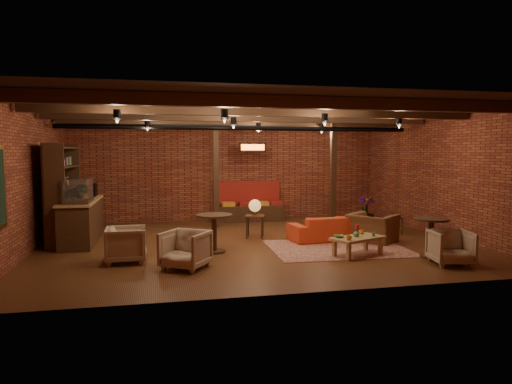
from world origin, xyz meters
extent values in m
plane|color=#371B0D|center=(0.00, 0.00, 0.00)|extent=(10.00, 10.00, 0.00)
cube|color=black|center=(0.00, 0.00, 3.20)|extent=(10.00, 8.00, 0.02)
cube|color=maroon|center=(0.00, 4.00, 1.60)|extent=(10.00, 0.02, 3.20)
cube|color=maroon|center=(0.00, -4.00, 1.60)|extent=(10.00, 0.02, 3.20)
cube|color=maroon|center=(-5.00, 0.00, 1.60)|extent=(0.02, 8.00, 3.20)
cube|color=maroon|center=(5.00, 0.00, 1.60)|extent=(0.02, 8.00, 3.20)
cylinder|color=black|center=(0.00, 1.60, 2.85)|extent=(9.60, 0.12, 0.12)
cube|color=black|center=(-0.60, 2.60, 1.60)|extent=(0.16, 0.16, 3.20)
cube|color=black|center=(2.80, 2.00, 1.60)|extent=(0.16, 0.16, 3.20)
imported|color=#337F33|center=(-4.00, 1.20, 1.22)|extent=(0.35, 0.39, 0.30)
cube|color=#FF6019|center=(0.60, 3.10, 2.35)|extent=(0.86, 0.06, 0.30)
cube|color=maroon|center=(1.74, -0.99, 0.01)|extent=(3.16, 2.47, 0.01)
imported|color=red|center=(1.98, -0.01, 0.31)|extent=(2.19, 1.04, 0.62)
cube|color=olive|center=(1.89, -1.75, 0.37)|extent=(1.30, 0.99, 0.06)
cube|color=olive|center=(1.52, -2.13, 0.17)|extent=(0.07, 0.07, 0.35)
cube|color=olive|center=(2.41, -1.75, 0.17)|extent=(0.07, 0.07, 0.35)
cube|color=olive|center=(1.36, -1.75, 0.17)|extent=(0.07, 0.07, 0.35)
cube|color=olive|center=(2.25, -1.37, 0.17)|extent=(0.07, 0.07, 0.35)
imported|color=#C0892D|center=(1.55, -2.04, 0.45)|extent=(0.15, 0.15, 0.09)
imported|color=#437F39|center=(2.24, -1.75, 0.45)|extent=(0.12, 0.12, 0.09)
imported|color=#C0892D|center=(2.11, -1.45, 0.45)|extent=(0.15, 0.15, 0.09)
imported|color=#437F39|center=(1.47, -1.72, 0.43)|extent=(0.26, 0.26, 0.05)
imported|color=#437F39|center=(1.87, -1.71, 0.46)|extent=(0.14, 0.14, 0.11)
sphere|color=red|center=(1.87, -1.71, 0.60)|extent=(0.10, 0.10, 0.10)
cube|color=black|center=(0.16, 0.69, 0.56)|extent=(0.59, 0.59, 0.05)
cylinder|color=black|center=(0.16, 0.69, 0.27)|extent=(0.04, 0.04, 0.54)
cylinder|color=olive|center=(0.16, 0.69, 0.60)|extent=(0.16, 0.16, 0.02)
cylinder|color=olive|center=(0.16, 0.69, 0.68)|extent=(0.05, 0.05, 0.23)
sphere|color=orange|center=(0.16, 0.69, 0.83)|extent=(0.32, 0.32, 0.32)
cylinder|color=black|center=(-1.07, -0.79, 0.82)|extent=(0.81, 0.81, 0.04)
cylinder|color=black|center=(-1.07, -0.79, 0.42)|extent=(0.11, 0.11, 0.79)
cylinder|color=black|center=(-1.07, -0.79, 0.02)|extent=(0.49, 0.49, 0.04)
imported|color=beige|center=(-2.90, -1.32, 0.39)|extent=(0.74, 0.79, 0.79)
imported|color=beige|center=(-1.77, -2.08, 0.40)|extent=(1.05, 1.03, 0.80)
imported|color=brown|center=(2.88, -0.44, 0.46)|extent=(1.20, 1.26, 0.93)
cube|color=black|center=(3.93, 0.44, 0.45)|extent=(0.49, 0.49, 0.04)
cylinder|color=black|center=(3.93, 0.44, 0.22)|extent=(0.04, 0.04, 0.43)
imported|color=black|center=(3.93, 0.44, 0.48)|extent=(0.19, 0.23, 0.02)
cylinder|color=black|center=(3.29, -2.25, 0.81)|extent=(0.71, 0.71, 0.04)
cylinder|color=black|center=(3.29, -2.25, 0.41)|extent=(0.11, 0.11, 0.78)
cylinder|color=black|center=(3.29, -2.25, 0.02)|extent=(0.43, 0.43, 0.04)
imported|color=beige|center=(3.34, -2.86, 0.37)|extent=(0.84, 0.81, 0.75)
imported|color=#4C7F4C|center=(3.73, 1.73, 1.40)|extent=(1.69, 1.69, 2.79)
camera|label=1|loc=(-2.25, -10.66, 2.20)|focal=32.00mm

